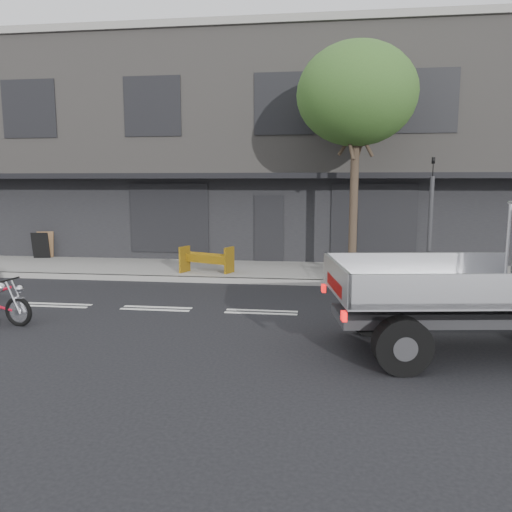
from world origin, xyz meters
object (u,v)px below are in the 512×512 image
Objects in this scene: construction_barrier at (205,260)px; sandwich_board at (41,245)px; traffic_light_pole at (430,227)px; street_tree at (357,95)px.

construction_barrier is 1.57× the size of sandwich_board.
traffic_light_pole reaches higher than sandwich_board.
street_tree is at bearing 7.67° from construction_barrier.
street_tree is 11.90m from sandwich_board.
street_tree reaches higher than sandwich_board.
construction_barrier is at bearing 177.55° from traffic_light_pole.
traffic_light_pole is (2.00, -0.85, -3.63)m from street_tree.
street_tree reaches higher than traffic_light_pole.
construction_barrier is (-6.31, 0.27, -1.09)m from traffic_light_pole.
street_tree is 1.93× the size of traffic_light_pole.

